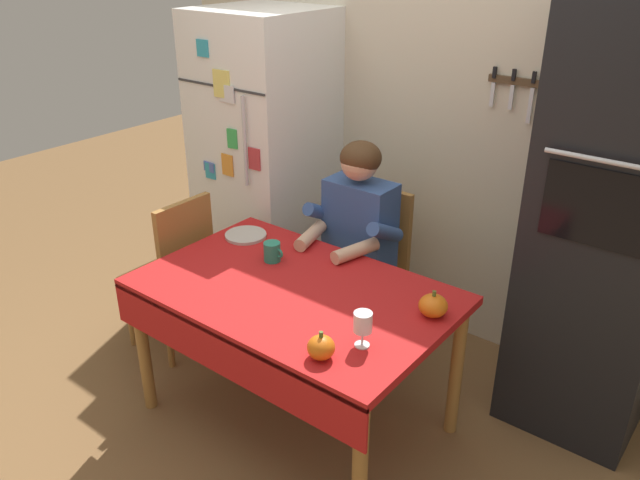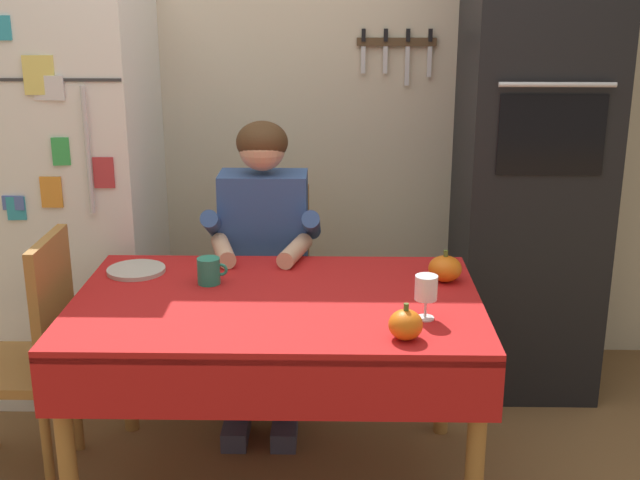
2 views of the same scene
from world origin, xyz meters
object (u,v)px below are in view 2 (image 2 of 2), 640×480
at_px(chair_behind_person, 268,282).
at_px(serving_tray, 136,270).
at_px(pumpkin_medium, 406,325).
at_px(coffee_mug, 209,271).
at_px(dining_table, 277,323).
at_px(wine_glass, 426,289).
at_px(seated_person, 263,246).
at_px(chair_left_side, 30,349).
at_px(wall_oven, 531,157).
at_px(pumpkin_large, 445,269).
at_px(refrigerator, 74,191).

height_order(chair_behind_person, serving_tray, chair_behind_person).
bearing_deg(pumpkin_medium, coffee_mug, 144.65).
xyz_separation_m(coffee_mug, pumpkin_medium, (0.67, -0.47, -0.00)).
bearing_deg(serving_tray, dining_table, -26.75).
relative_size(dining_table, wine_glass, 9.50).
distance_m(chair_behind_person, wine_glass, 1.16).
relative_size(seated_person, chair_left_side, 1.34).
xyz_separation_m(chair_behind_person, wine_glass, (0.59, -0.95, 0.33)).
relative_size(wine_glass, serving_tray, 0.68).
xyz_separation_m(wine_glass, pumpkin_medium, (-0.08, -0.16, -0.05)).
bearing_deg(wine_glass, chair_behind_person, 121.78).
bearing_deg(chair_left_side, wall_oven, 23.29).
xyz_separation_m(chair_behind_person, coffee_mug, (-0.15, -0.63, 0.28)).
height_order(wine_glass, pumpkin_large, wine_glass).
bearing_deg(coffee_mug, pumpkin_medium, -35.35).
xyz_separation_m(wall_oven, coffee_mug, (-1.30, -0.76, -0.26)).
bearing_deg(coffee_mug, seated_person, 70.90).
bearing_deg(refrigerator, coffee_mug, -46.02).
bearing_deg(coffee_mug, pumpkin_large, 2.88).
distance_m(coffee_mug, serving_tray, 0.32).
bearing_deg(pumpkin_large, pumpkin_medium, -109.60).
bearing_deg(dining_table, wine_glass, -17.55).
xyz_separation_m(seated_person, pumpkin_medium, (0.51, -0.92, 0.05)).
xyz_separation_m(refrigerator, pumpkin_medium, (1.36, -1.20, -0.11)).
height_order(refrigerator, coffee_mug, refrigerator).
bearing_deg(wine_glass, coffee_mug, 157.08).
height_order(seated_person, wine_glass, seated_person).
bearing_deg(pumpkin_medium, seated_person, 119.12).
distance_m(coffee_mug, wine_glass, 0.81).
relative_size(wall_oven, chair_behind_person, 2.26).
height_order(seated_person, chair_left_side, seated_person).
xyz_separation_m(dining_table, pumpkin_large, (0.60, 0.20, 0.13)).
bearing_deg(pumpkin_large, chair_behind_person, 139.56).
bearing_deg(wine_glass, seated_person, 127.72).
height_order(pumpkin_large, pumpkin_medium, same).
height_order(pumpkin_large, serving_tray, pumpkin_large).
bearing_deg(chair_left_side, refrigerator, 93.52).
bearing_deg(chair_left_side, wine_glass, -9.72).
distance_m(seated_person, pumpkin_medium, 1.05).
xyz_separation_m(wall_oven, chair_left_side, (-1.95, -0.84, -0.54)).
xyz_separation_m(pumpkin_large, serving_tray, (-1.14, 0.07, -0.04)).
relative_size(refrigerator, pumpkin_medium, 15.57).
xyz_separation_m(wall_oven, dining_table, (-1.05, -0.92, -0.39)).
relative_size(wall_oven, pumpkin_medium, 18.17).
bearing_deg(seated_person, pumpkin_medium, -60.88).
height_order(refrigerator, wall_oven, wall_oven).
bearing_deg(wall_oven, chair_behind_person, -173.52).
distance_m(dining_table, serving_tray, 0.61).
relative_size(refrigerator, wine_glass, 12.22).
distance_m(chair_behind_person, serving_tray, 0.72).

